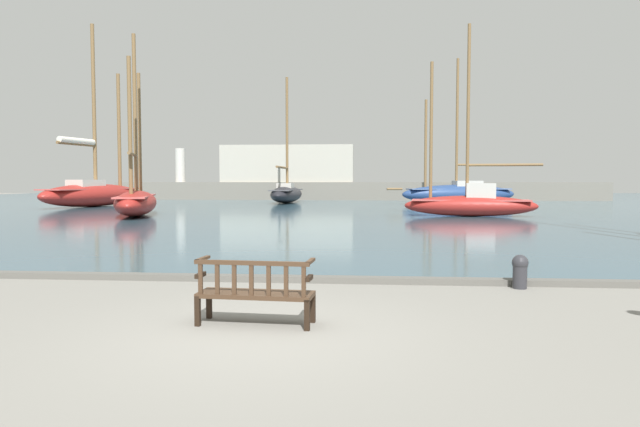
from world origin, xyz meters
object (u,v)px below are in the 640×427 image
(sailboat_outer_starboard, at_px, (459,192))
(park_bench, at_px, (255,291))
(sailboat_nearest_port, at_px, (287,193))
(sailboat_outer_port, at_px, (136,200))
(sailboat_nearest_starboard, at_px, (93,192))
(sailboat_mid_port, at_px, (471,202))
(mooring_bollard, at_px, (520,270))

(sailboat_outer_starboard, bearing_deg, park_bench, -102.59)
(sailboat_nearest_port, distance_m, sailboat_outer_port, 19.54)
(sailboat_nearest_starboard, height_order, sailboat_mid_port, sailboat_nearest_starboard)
(mooring_bollard, bearing_deg, sailboat_outer_starboard, 82.90)
(sailboat_outer_starboard, relative_size, sailboat_nearest_starboard, 0.89)
(sailboat_nearest_port, distance_m, sailboat_nearest_starboard, 15.68)
(sailboat_outer_port, relative_size, sailboat_mid_port, 0.97)
(sailboat_nearest_port, xyz_separation_m, sailboat_mid_port, (12.55, -17.80, -0.06))
(park_bench, distance_m, sailboat_nearest_port, 41.63)
(sailboat_outer_starboard, bearing_deg, mooring_bollard, -97.10)
(sailboat_mid_port, bearing_deg, sailboat_outer_port, -177.12)
(sailboat_nearest_port, relative_size, sailboat_outer_starboard, 0.91)
(sailboat_nearest_starboard, bearing_deg, sailboat_mid_port, -19.96)
(park_bench, xyz_separation_m, mooring_bollard, (4.36, 3.05, -0.12))
(park_bench, relative_size, sailboat_nearest_starboard, 0.12)
(park_bench, bearing_deg, mooring_bollard, 35.02)
(sailboat_mid_port, bearing_deg, mooring_bollard, -97.39)
(sailboat_outer_starboard, height_order, sailboat_outer_port, sailboat_outer_starboard)
(sailboat_outer_starboard, xyz_separation_m, sailboat_mid_port, (-1.99, -16.84, -0.18))
(park_bench, relative_size, sailboat_outer_starboard, 0.14)
(sailboat_outer_starboard, distance_m, sailboat_nearest_starboard, 28.75)
(sailboat_nearest_port, distance_m, sailboat_outer_starboard, 14.58)
(sailboat_mid_port, bearing_deg, sailboat_nearest_port, 125.19)
(sailboat_mid_port, xyz_separation_m, mooring_bollard, (-2.65, -20.41, -0.52))
(sailboat_mid_port, relative_size, mooring_bollard, 16.19)
(sailboat_outer_starboard, height_order, sailboat_nearest_starboard, sailboat_nearest_starboard)
(sailboat_outer_port, bearing_deg, sailboat_mid_port, 2.88)
(park_bench, xyz_separation_m, sailboat_outer_starboard, (9.00, 40.31, 0.57))
(park_bench, distance_m, mooring_bollard, 5.32)
(sailboat_nearest_port, bearing_deg, park_bench, -82.35)
(park_bench, height_order, sailboat_outer_port, sailboat_outer_port)
(sailboat_outer_starboard, relative_size, sailboat_mid_port, 1.17)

